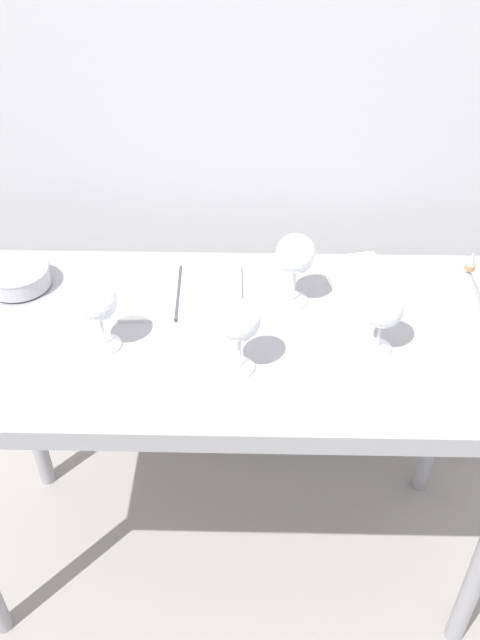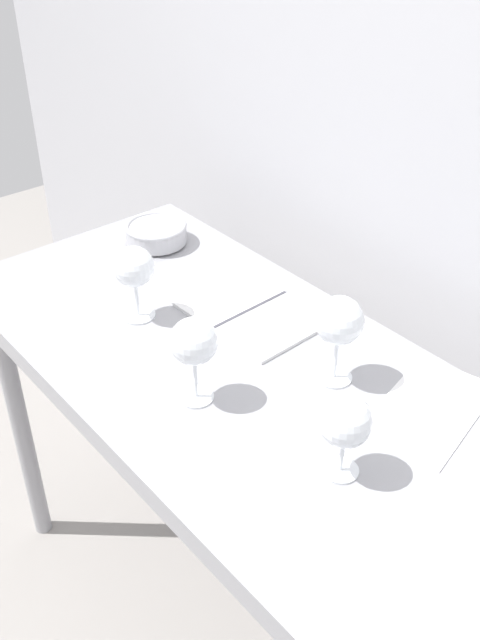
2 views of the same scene
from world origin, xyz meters
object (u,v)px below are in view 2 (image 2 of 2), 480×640
object	(u,v)px
wine_glass_far_right	(339,323)
wine_glass_near_left	(134,269)
tasting_sheet_upper	(429,409)
wine_glass_near_right	(345,423)
open_notebook	(250,311)
tasting_bowl	(156,233)
wine_glass_near_center	(194,343)

from	to	relation	value
wine_glass_far_right	wine_glass_near_left	bearing A→B (deg)	-157.80
tasting_sheet_upper	wine_glass_near_right	bearing A→B (deg)	-103.04
wine_glass_near_left	wine_glass_near_right	distance (m)	0.61
wine_glass_far_right	tasting_sheet_upper	xyz separation A→B (m)	(0.18, 0.07, -0.13)
wine_glass_near_left	open_notebook	world-z (taller)	wine_glass_near_left
wine_glass_near_right	wine_glass_far_right	bearing A→B (deg)	136.56
wine_glass_far_right	open_notebook	distance (m)	0.31
wine_glass_near_left	tasting_bowl	distance (m)	0.35
tasting_sheet_upper	wine_glass_far_right	bearing A→B (deg)	-172.23
wine_glass_near_center	tasting_bowl	distance (m)	0.63
wine_glass_near_center	tasting_bowl	world-z (taller)	wine_glass_near_center
wine_glass_near_center	open_notebook	xyz separation A→B (m)	(-0.16, 0.27, -0.12)
wine_glass_near_left	tasting_sheet_upper	xyz separation A→B (m)	(0.61, 0.25, -0.12)
wine_glass_far_right	tasting_sheet_upper	bearing A→B (deg)	21.31
wine_glass_near_left	tasting_sheet_upper	bearing A→B (deg)	21.94
wine_glass_far_right	wine_glass_near_center	bearing A→B (deg)	-117.32
open_notebook	tasting_bowl	xyz separation A→B (m)	(-0.40, 0.02, 0.03)
wine_glass_near_left	wine_glass_near_right	xyz separation A→B (m)	(0.61, 0.00, -0.01)
wine_glass_near_right	wine_glass_near_center	size ratio (longest dim) A/B	0.89
tasting_sheet_upper	tasting_bowl	xyz separation A→B (m)	(-0.86, -0.02, 0.03)
tasting_sheet_upper	tasting_bowl	size ratio (longest dim) A/B	1.76
wine_glass_near_right	open_notebook	xyz separation A→B (m)	(-0.46, 0.19, -0.10)
wine_glass_near_left	wine_glass_far_right	distance (m)	0.46
wine_glass_near_left	wine_glass_near_center	bearing A→B (deg)	-12.65
wine_glass_near_center	tasting_bowl	bearing A→B (deg)	152.49
wine_glass_near_center	open_notebook	distance (m)	0.33
wine_glass_far_right	wine_glass_near_right	xyz separation A→B (m)	(0.18, -0.17, -0.02)
wine_glass_near_right	wine_glass_near_center	bearing A→B (deg)	-166.75
wine_glass_near_center	open_notebook	world-z (taller)	wine_glass_near_center
wine_glass_near_left	open_notebook	size ratio (longest dim) A/B	0.53
wine_glass_far_right	tasting_sheet_upper	distance (m)	0.23
wine_glass_near_left	wine_glass_near_center	world-z (taller)	wine_glass_near_center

